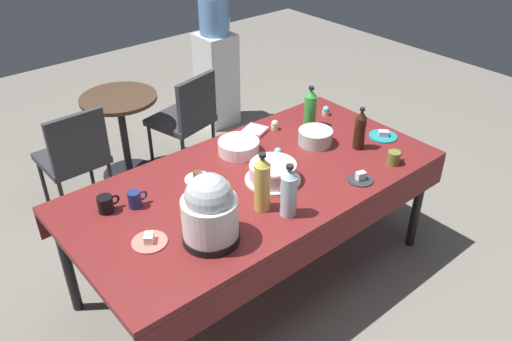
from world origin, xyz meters
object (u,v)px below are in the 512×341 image
(glass_salad_bowl, at_px, (315,137))
(cupcake_rose, at_px, (326,111))
(cupcake_vanilla, at_px, (278,153))
(slow_cooker, at_px, (210,211))
(dessert_plate_white, at_px, (199,178))
(dessert_plate_coral, at_px, (149,241))
(water_cooler, at_px, (216,66))
(coffee_mug_navy, at_px, (135,199))
(round_cafe_table, at_px, (122,122))
(dessert_plate_teal, at_px, (383,135))
(dessert_plate_charcoal, at_px, (360,178))
(soda_bottle_lime_soda, at_px, (310,108))
(coffee_mug_black, at_px, (106,204))
(soda_bottle_ginger_ale, at_px, (262,184))
(soda_bottle_water, at_px, (289,192))
(coffee_mug_olive, at_px, (394,158))
(cupcake_mint, at_px, (275,125))
(maroon_chair_left, at_px, (75,154))
(frosted_layer_cake, at_px, (273,172))
(cupcake_lemon, at_px, (220,185))
(maroon_chair_right, at_px, (187,115))
(ceramic_snack_bowl, at_px, (239,147))
(potluck_table, at_px, (256,187))
(soda_bottle_cola, at_px, (360,130))

(glass_salad_bowl, relative_size, cupcake_rose, 3.25)
(cupcake_rose, height_order, cupcake_vanilla, same)
(slow_cooker, distance_m, dessert_plate_white, 0.57)
(dessert_plate_coral, distance_m, water_cooler, 2.76)
(coffee_mug_navy, bearing_deg, round_cafe_table, 66.25)
(dessert_plate_teal, relative_size, dessert_plate_charcoal, 1.23)
(soda_bottle_lime_soda, relative_size, round_cafe_table, 0.40)
(dessert_plate_white, xyz_separation_m, coffee_mug_black, (-0.54, 0.07, 0.03))
(dessert_plate_teal, xyz_separation_m, round_cafe_table, (-1.01, 1.77, -0.26))
(soda_bottle_ginger_ale, bearing_deg, soda_bottle_water, -60.34)
(soda_bottle_lime_soda, distance_m, coffee_mug_olive, 0.69)
(glass_salad_bowl, relative_size, cupcake_mint, 3.25)
(coffee_mug_navy, relative_size, water_cooler, 0.09)
(cupcake_vanilla, xyz_separation_m, soda_bottle_lime_soda, (0.45, 0.18, 0.10))
(dessert_plate_teal, bearing_deg, dessert_plate_charcoal, -154.74)
(coffee_mug_navy, height_order, maroon_chair_left, maroon_chair_left)
(slow_cooker, relative_size, maroon_chair_left, 0.44)
(glass_salad_bowl, xyz_separation_m, dessert_plate_charcoal, (-0.11, -0.47, -0.03))
(frosted_layer_cake, relative_size, cupcake_lemon, 4.79)
(dessert_plate_teal, bearing_deg, coffee_mug_olive, -131.47)
(glass_salad_bowl, height_order, maroon_chair_right, maroon_chair_right)
(ceramic_snack_bowl, bearing_deg, cupcake_vanilla, -54.59)
(cupcake_lemon, bearing_deg, coffee_mug_black, 158.59)
(slow_cooker, height_order, soda_bottle_lime_soda, slow_cooker)
(soda_bottle_water, xyz_separation_m, coffee_mug_navy, (-0.58, 0.57, -0.09))
(potluck_table, height_order, coffee_mug_olive, coffee_mug_olive)
(frosted_layer_cake, height_order, dessert_plate_charcoal, frosted_layer_cake)
(cupcake_vanilla, relative_size, soda_bottle_cola, 0.24)
(soda_bottle_water, xyz_separation_m, coffee_mug_black, (-0.71, 0.63, -0.09))
(water_cooler, bearing_deg, maroon_chair_left, -162.46)
(soda_bottle_ginger_ale, height_order, coffee_mug_black, soda_bottle_ginger_ale)
(soda_bottle_cola, bearing_deg, ceramic_snack_bowl, 144.33)
(coffee_mug_olive, bearing_deg, coffee_mug_navy, 156.38)
(ceramic_snack_bowl, xyz_separation_m, maroon_chair_right, (0.31, 1.09, -0.30))
(potluck_table, height_order, water_cooler, water_cooler)
(cupcake_lemon, bearing_deg, soda_bottle_water, -71.31)
(dessert_plate_teal, xyz_separation_m, soda_bottle_cola, (-0.24, 0.01, 0.12))
(potluck_table, xyz_separation_m, soda_bottle_cola, (0.72, -0.15, 0.19))
(slow_cooker, height_order, water_cooler, water_cooler)
(cupcake_vanilla, relative_size, coffee_mug_black, 0.55)
(maroon_chair_left, distance_m, maroon_chair_right, 0.97)
(cupcake_rose, bearing_deg, slow_cooker, -157.72)
(cupcake_rose, distance_m, soda_bottle_cola, 0.50)
(soda_bottle_water, bearing_deg, round_cafe_table, 88.74)
(dessert_plate_teal, relative_size, soda_bottle_cola, 0.66)
(coffee_mug_black, distance_m, maroon_chair_left, 1.19)
(glass_salad_bowl, distance_m, coffee_mug_black, 1.37)
(cupcake_vanilla, bearing_deg, soda_bottle_cola, -26.84)
(glass_salad_bowl, bearing_deg, coffee_mug_olive, -68.75)
(frosted_layer_cake, xyz_separation_m, coffee_mug_olive, (0.68, -0.33, -0.01))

